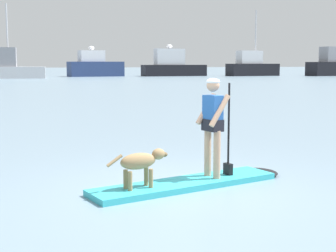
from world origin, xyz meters
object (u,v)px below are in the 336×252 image
at_px(moored_boat_outer, 172,66).
at_px(moored_boat_center, 252,66).
at_px(moored_boat_starboard, 95,66).
at_px(paddleboard, 197,182).
at_px(moored_boat_far_starboard, 2,67).
at_px(person_paddler, 213,121).
at_px(dog, 141,162).

distance_m(moored_boat_outer, moored_boat_center, 12.36).
relative_size(moored_boat_outer, moored_boat_center, 0.98).
bearing_deg(moored_boat_center, moored_boat_outer, 167.71).
bearing_deg(moored_boat_starboard, paddleboard, -97.10).
bearing_deg(moored_boat_far_starboard, moored_boat_outer, 11.81).
bearing_deg(paddleboard, moored_boat_starboard, 82.90).
xyz_separation_m(paddleboard, moored_boat_starboard, (8.29, 66.53, 1.45)).
relative_size(moored_boat_starboard, moored_boat_outer, 0.85).
distance_m(person_paddler, moored_boat_outer, 68.16).
height_order(paddleboard, person_paddler, person_paddler).
height_order(dog, moored_boat_outer, moored_boat_outer).
height_order(moored_boat_far_starboard, moored_boat_center, moored_boat_center).
relative_size(dog, moored_boat_outer, 0.11).
distance_m(paddleboard, dog, 1.16).
relative_size(person_paddler, moored_boat_center, 0.17).
bearing_deg(moored_boat_outer, paddleboard, -107.03).
height_order(person_paddler, moored_boat_starboard, moored_boat_starboard).
distance_m(dog, moored_boat_starboard, 67.46).
distance_m(dog, moored_boat_center, 71.17).
distance_m(moored_boat_far_starboard, moored_boat_outer, 25.17).
relative_size(paddleboard, moored_boat_far_starboard, 0.35).
bearing_deg(dog, moored_boat_center, 62.26).
xyz_separation_m(moored_boat_far_starboard, moored_boat_starboard, (12.92, 6.34, 0.01)).
height_order(dog, moored_boat_starboard, moored_boat_starboard).
bearing_deg(moored_boat_far_starboard, moored_boat_center, 3.93).
distance_m(moored_boat_starboard, moored_boat_outer, 11.78).
bearing_deg(moored_boat_center, dog, -117.74).
xyz_separation_m(person_paddler, dog, (-1.36, -0.37, -0.57)).
relative_size(paddleboard, person_paddler, 2.17).
distance_m(paddleboard, moored_boat_outer, 68.35).
distance_m(person_paddler, moored_boat_far_starboard, 60.30).
bearing_deg(moored_boat_starboard, moored_boat_outer, -5.79).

